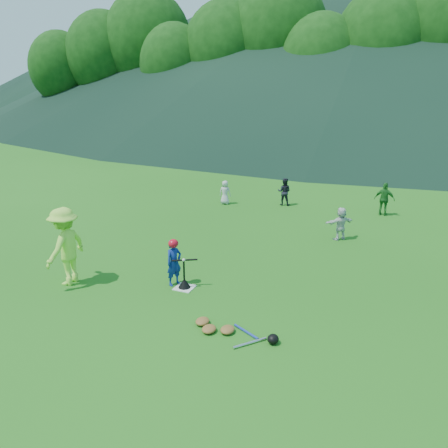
{
  "coord_description": "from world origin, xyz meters",
  "views": [
    {
      "loc": [
        4.61,
        -8.53,
        4.73
      ],
      "look_at": [
        0.0,
        2.5,
        0.9
      ],
      "focal_mm": 35.0,
      "sensor_mm": 36.0,
      "label": 1
    }
  ],
  "objects_px": {
    "batter_child": "(174,263)",
    "fielder_c": "(384,199)",
    "fielder_a": "(225,192)",
    "fielder_b": "(284,192)",
    "home_plate": "(185,288)",
    "batting_tee": "(184,283)",
    "adult_coach": "(66,246)",
    "equipment_pile": "(227,330)",
    "fielder_d": "(341,224)"
  },
  "relations": [
    {
      "from": "fielder_a",
      "to": "fielder_b",
      "type": "distance_m",
      "value": 2.42
    },
    {
      "from": "home_plate",
      "to": "equipment_pile",
      "type": "bearing_deg",
      "value": -40.28
    },
    {
      "from": "fielder_a",
      "to": "equipment_pile",
      "type": "distance_m",
      "value": 9.87
    },
    {
      "from": "adult_coach",
      "to": "fielder_d",
      "type": "bearing_deg",
      "value": 133.85
    },
    {
      "from": "adult_coach",
      "to": "equipment_pile",
      "type": "distance_m",
      "value": 4.65
    },
    {
      "from": "batting_tee",
      "to": "fielder_c",
      "type": "bearing_deg",
      "value": 64.33
    },
    {
      "from": "batter_child",
      "to": "fielder_c",
      "type": "xyz_separation_m",
      "value": [
        4.37,
        8.34,
        0.04
      ]
    },
    {
      "from": "home_plate",
      "to": "fielder_c",
      "type": "bearing_deg",
      "value": 64.33
    },
    {
      "from": "home_plate",
      "to": "adult_coach",
      "type": "relative_size",
      "value": 0.23
    },
    {
      "from": "fielder_a",
      "to": "fielder_d",
      "type": "height_order",
      "value": "fielder_d"
    },
    {
      "from": "home_plate",
      "to": "fielder_a",
      "type": "bearing_deg",
      "value": 105.35
    },
    {
      "from": "batter_child",
      "to": "fielder_c",
      "type": "relative_size",
      "value": 0.93
    },
    {
      "from": "batting_tee",
      "to": "home_plate",
      "type": "bearing_deg",
      "value": 0.0
    },
    {
      "from": "adult_coach",
      "to": "equipment_pile",
      "type": "xyz_separation_m",
      "value": [
        4.51,
        -0.62,
        -0.91
      ]
    },
    {
      "from": "fielder_b",
      "to": "equipment_pile",
      "type": "xyz_separation_m",
      "value": [
        1.53,
        -9.87,
        -0.49
      ]
    },
    {
      "from": "equipment_pile",
      "to": "fielder_c",
      "type": "bearing_deg",
      "value": 76.75
    },
    {
      "from": "home_plate",
      "to": "fielder_d",
      "type": "height_order",
      "value": "fielder_d"
    },
    {
      "from": "home_plate",
      "to": "batting_tee",
      "type": "distance_m",
      "value": 0.12
    },
    {
      "from": "fielder_c",
      "to": "equipment_pile",
      "type": "distance_m",
      "value": 10.18
    },
    {
      "from": "home_plate",
      "to": "fielder_c",
      "type": "xyz_separation_m",
      "value": [
        4.05,
        8.43,
        0.61
      ]
    },
    {
      "from": "batter_child",
      "to": "equipment_pile",
      "type": "relative_size",
      "value": 0.64
    },
    {
      "from": "adult_coach",
      "to": "fielder_c",
      "type": "xyz_separation_m",
      "value": [
        6.84,
        9.27,
        -0.35
      ]
    },
    {
      "from": "batter_child",
      "to": "fielder_c",
      "type": "height_order",
      "value": "fielder_c"
    },
    {
      "from": "fielder_b",
      "to": "batting_tee",
      "type": "xyz_separation_m",
      "value": [
        -0.19,
        -8.41,
        -0.43
      ]
    },
    {
      "from": "fielder_d",
      "to": "fielder_c",
      "type": "bearing_deg",
      "value": -151.3
    },
    {
      "from": "fielder_c",
      "to": "batting_tee",
      "type": "height_order",
      "value": "fielder_c"
    },
    {
      "from": "fielder_d",
      "to": "batting_tee",
      "type": "distance_m",
      "value": 5.85
    },
    {
      "from": "fielder_a",
      "to": "fielder_c",
      "type": "height_order",
      "value": "fielder_c"
    },
    {
      "from": "batter_child",
      "to": "batting_tee",
      "type": "height_order",
      "value": "batter_child"
    },
    {
      "from": "home_plate",
      "to": "fielder_b",
      "type": "distance_m",
      "value": 8.43
    },
    {
      "from": "fielder_d",
      "to": "batting_tee",
      "type": "relative_size",
      "value": 1.56
    },
    {
      "from": "batter_child",
      "to": "fielder_c",
      "type": "bearing_deg",
      "value": -2.89
    },
    {
      "from": "batting_tee",
      "to": "fielder_a",
      "type": "bearing_deg",
      "value": 105.35
    },
    {
      "from": "home_plate",
      "to": "fielder_c",
      "type": "distance_m",
      "value": 9.38
    },
    {
      "from": "home_plate",
      "to": "adult_coach",
      "type": "bearing_deg",
      "value": -163.21
    },
    {
      "from": "home_plate",
      "to": "equipment_pile",
      "type": "height_order",
      "value": "equipment_pile"
    },
    {
      "from": "fielder_c",
      "to": "batter_child",
      "type": "bearing_deg",
      "value": 66.35
    },
    {
      "from": "home_plate",
      "to": "equipment_pile",
      "type": "xyz_separation_m",
      "value": [
        1.72,
        -1.46,
        0.06
      ]
    },
    {
      "from": "fielder_b",
      "to": "batting_tee",
      "type": "distance_m",
      "value": 8.42
    },
    {
      "from": "batter_child",
      "to": "equipment_pile",
      "type": "bearing_deg",
      "value": -102.45
    },
    {
      "from": "fielder_b",
      "to": "fielder_a",
      "type": "bearing_deg",
      "value": 13.82
    },
    {
      "from": "batting_tee",
      "to": "equipment_pile",
      "type": "relative_size",
      "value": 0.38
    },
    {
      "from": "batter_child",
      "to": "adult_coach",
      "type": "bearing_deg",
      "value": 135.49
    },
    {
      "from": "home_plate",
      "to": "adult_coach",
      "type": "xyz_separation_m",
      "value": [
        -2.79,
        -0.84,
        0.96
      ]
    },
    {
      "from": "fielder_c",
      "to": "adult_coach",
      "type": "bearing_deg",
      "value": 57.6
    },
    {
      "from": "adult_coach",
      "to": "fielder_a",
      "type": "bearing_deg",
      "value": 173.53
    },
    {
      "from": "fielder_c",
      "to": "fielder_d",
      "type": "height_order",
      "value": "fielder_c"
    },
    {
      "from": "home_plate",
      "to": "batter_child",
      "type": "xyz_separation_m",
      "value": [
        -0.32,
        0.09,
        0.57
      ]
    },
    {
      "from": "batter_child",
      "to": "adult_coach",
      "type": "height_order",
      "value": "adult_coach"
    },
    {
      "from": "fielder_a",
      "to": "fielder_b",
      "type": "relative_size",
      "value": 0.88
    }
  ]
}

